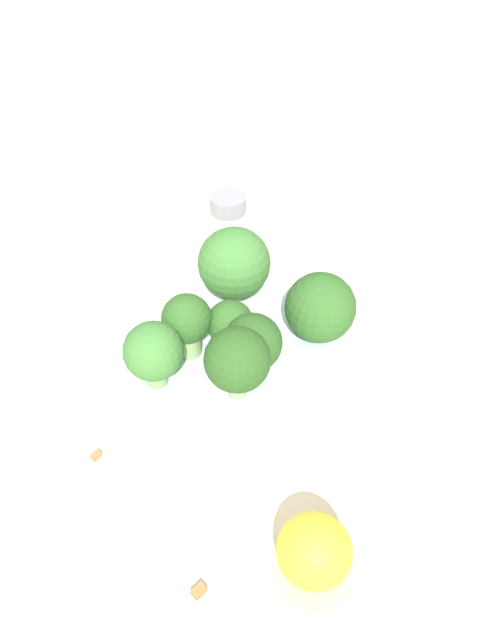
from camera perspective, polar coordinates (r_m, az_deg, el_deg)
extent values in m
plane|color=beige|center=(0.50, 0.00, -6.36)|extent=(3.00, 3.00, 0.00)
cylinder|color=silver|center=(0.49, 0.00, -4.67)|extent=(0.19, 0.19, 0.05)
cylinder|color=#7A9E5B|center=(0.47, -0.70, -1.45)|extent=(0.03, 0.03, 0.02)
sphere|color=#2D5B23|center=(0.45, -0.72, -0.07)|extent=(0.03, 0.03, 0.03)
cylinder|color=#8EB770|center=(0.43, -0.24, -5.57)|extent=(0.02, 0.02, 0.03)
sphere|color=#28511E|center=(0.41, -0.25, -3.65)|extent=(0.05, 0.05, 0.05)
cylinder|color=#8EB770|center=(0.45, 1.13, -3.60)|extent=(0.02, 0.02, 0.02)
sphere|color=#28511E|center=(0.44, 1.16, -2.07)|extent=(0.04, 0.04, 0.04)
cylinder|color=#7A9E5B|center=(0.50, -0.53, 3.15)|extent=(0.02, 0.02, 0.03)
sphere|color=#3D7533|center=(0.49, -0.55, 5.22)|extent=(0.06, 0.06, 0.06)
cylinder|color=#84AD66|center=(0.46, -4.75, -1.66)|extent=(0.03, 0.03, 0.03)
sphere|color=#2D5B23|center=(0.45, -4.90, 0.12)|extent=(0.04, 0.04, 0.04)
cylinder|color=#84AD66|center=(0.48, 7.15, -0.49)|extent=(0.02, 0.02, 0.02)
sphere|color=#2D5B23|center=(0.46, 7.35, 1.14)|extent=(0.05, 0.05, 0.05)
cylinder|color=#7A9E5B|center=(0.44, -7.69, -4.55)|extent=(0.02, 0.02, 0.02)
sphere|color=#3D7533|center=(0.43, -7.93, -2.84)|extent=(0.04, 0.04, 0.04)
cylinder|color=silver|center=(0.61, -1.06, 7.82)|extent=(0.03, 0.03, 0.06)
cylinder|color=gray|center=(0.59, -1.10, 10.60)|extent=(0.03, 0.03, 0.02)
sphere|color=yellow|center=(0.41, 6.80, -20.21)|extent=(0.05, 0.05, 0.05)
cube|color=olive|center=(0.42, -3.81, -23.37)|extent=(0.01, 0.01, 0.01)
cube|color=#AD7F4C|center=(0.57, -4.76, 2.01)|extent=(0.01, 0.01, 0.01)
cube|color=olive|center=(0.47, -13.07, -11.85)|extent=(0.01, 0.01, 0.01)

